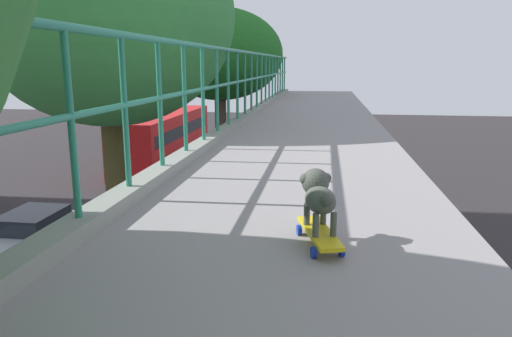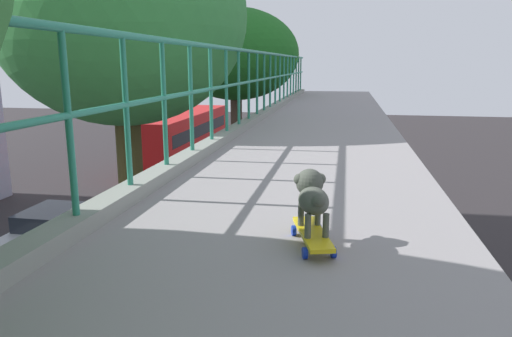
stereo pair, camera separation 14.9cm
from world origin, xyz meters
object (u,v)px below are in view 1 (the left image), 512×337
car_silver_sixth (32,234)px  toy_skateboard (319,234)px  car_yellow_cab_fifth (80,299)px  small_dog (318,194)px  city_bus (165,137)px

car_silver_sixth → toy_skateboard: size_ratio=7.70×
car_yellow_cab_fifth → small_dog: 10.61m
car_silver_sixth → car_yellow_cab_fifth: bearing=-46.0°
car_yellow_cab_fifth → city_bus: city_bus is taller
car_silver_sixth → city_bus: 14.14m
car_silver_sixth → city_bus: bearing=90.5°
car_silver_sixth → toy_skateboard: 15.58m
city_bus → small_dog: small_dog is taller
small_dog → car_yellow_cab_fifth: bearing=128.3°
car_yellow_cab_fifth → car_silver_sixth: car_silver_sixth is taller
city_bus → small_dog: size_ratio=28.24×
car_silver_sixth → city_bus: (-0.13, 14.09, 1.20)m
toy_skateboard → city_bus: bearing=111.0°
car_yellow_cab_fifth → small_dog: size_ratio=9.43×
city_bus → small_dog: (9.74, -25.37, 3.68)m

